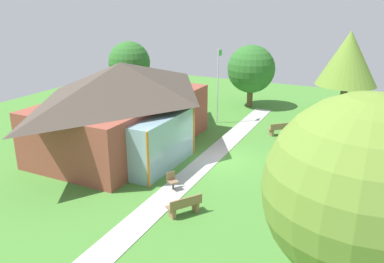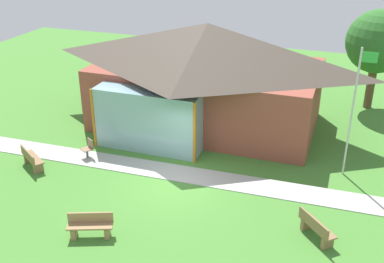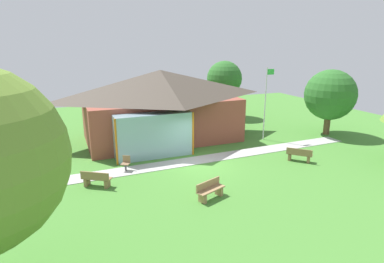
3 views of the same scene
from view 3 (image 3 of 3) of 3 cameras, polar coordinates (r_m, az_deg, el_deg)
ground_plane at (r=19.40m, az=1.86°, el=-5.71°), size 44.00×44.00×0.00m
pavilion at (r=23.75m, az=-5.55°, el=4.80°), size 11.73×7.86×5.11m
footpath at (r=19.95m, az=1.10°, el=-5.05°), size 22.53×1.87×0.03m
flagpole at (r=24.09m, az=12.86°, el=5.37°), size 0.64×0.08×5.34m
bench_mid_right at (r=20.69m, az=18.36°, el=-3.97°), size 1.35×1.40×0.84m
bench_mid_left at (r=16.97m, az=-16.50°, el=-8.09°), size 1.49×1.20×0.84m
bench_front_center at (r=15.18m, az=3.22°, el=-10.29°), size 1.56×0.96×0.84m
patio_chair_west at (r=18.62m, az=-11.57°, el=-5.59°), size 0.60×0.60×0.86m
tree_behind_pavilion_right at (r=31.27m, az=5.72°, el=9.21°), size 3.33×3.33×5.37m
tree_east_hedge at (r=27.11m, az=23.17°, el=5.94°), size 3.86×3.86×5.06m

